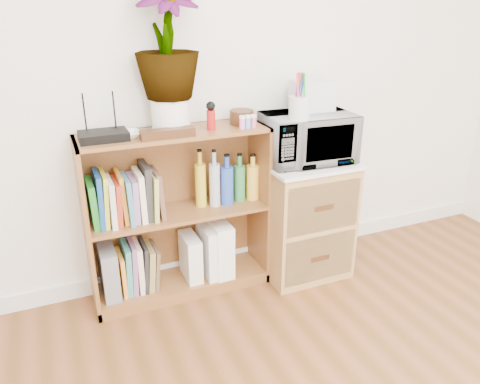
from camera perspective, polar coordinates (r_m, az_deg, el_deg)
skirting_board at (r=3.03m, az=-1.41°, el=-7.96°), size 4.00×0.02×0.10m
bookshelf at (r=2.61m, az=-7.51°, el=-2.79°), size 1.00×0.30×0.95m
wicker_unit at (r=2.87m, az=7.59°, el=-3.15°), size 0.50×0.45×0.70m
microwave at (r=2.69m, az=8.24°, el=6.57°), size 0.51×0.36×0.27m
pen_cup at (r=2.49m, az=7.26°, el=10.10°), size 0.11×0.11×0.12m
small_appliance at (r=2.74m, az=8.79°, el=11.58°), size 0.21×0.18×0.17m
router at (r=2.36m, az=-16.31°, el=6.60°), size 0.23×0.16×0.04m
white_bowl at (r=2.37m, az=-13.56°, el=6.79°), size 0.13×0.13×0.03m
plant_pot at (r=2.45m, az=-8.42°, el=9.30°), size 0.20×0.20×0.17m
potted_plant at (r=2.39m, az=-8.94°, el=17.85°), size 0.32×0.32×0.56m
trinket_box at (r=2.34m, az=-8.83°, el=7.08°), size 0.27×0.07×0.04m
kokeshi_doll at (r=2.46m, az=-3.56°, el=8.75°), size 0.04×0.04×0.10m
wooden_bowl at (r=2.57m, az=0.20°, el=9.12°), size 0.13×0.13×0.08m
paint_jars at (r=2.48m, az=0.97°, el=8.36°), size 0.10×0.04×0.05m
file_box at (r=2.68m, az=-15.71°, el=-9.27°), size 0.08×0.23×0.28m
magazine_holder_left at (r=2.74m, az=-6.05°, el=-7.85°), size 0.08×0.21×0.26m
magazine_holder_mid at (r=2.77m, az=-3.67°, el=-7.03°), size 0.10×0.24×0.30m
magazine_holder_right at (r=2.78m, az=-2.60°, el=-6.63°), size 0.10×0.26×0.33m
cookbooks at (r=2.50m, az=-13.79°, el=-0.61°), size 0.37×0.20×0.29m
liquor_bottles at (r=2.65m, az=-0.57°, el=1.73°), size 0.46×0.07×0.32m
lower_books at (r=2.70m, az=-12.38°, el=-8.88°), size 0.22×0.19×0.29m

